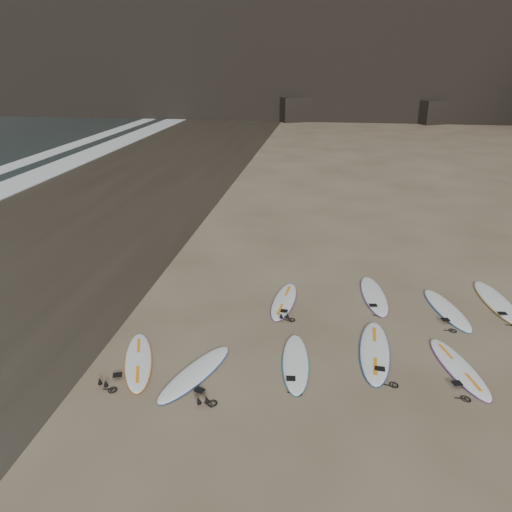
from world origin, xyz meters
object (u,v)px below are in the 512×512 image
at_px(surfboard_3, 459,367).
at_px(surfboard_5, 284,301).
at_px(surfboard_1, 296,362).
at_px(surfboard_8, 497,302).
at_px(surfboard_6, 374,295).
at_px(surfboard_0, 195,373).
at_px(surfboard_7, 447,309).
at_px(surfboard_2, 375,351).
at_px(surfboard_11, 138,360).

distance_m(surfboard_3, surfboard_5, 4.91).
height_order(surfboard_1, surfboard_8, surfboard_8).
xyz_separation_m(surfboard_3, surfboard_6, (-1.58, 3.38, 0.00)).
bearing_deg(surfboard_0, surfboard_7, 54.50).
height_order(surfboard_0, surfboard_8, surfboard_8).
bearing_deg(surfboard_2, surfboard_1, -154.70).
xyz_separation_m(surfboard_2, surfboard_7, (2.10, 2.39, -0.01)).
bearing_deg(surfboard_7, surfboard_3, -110.94).
bearing_deg(surfboard_3, surfboard_7, 67.61).
relative_size(surfboard_5, surfboard_6, 0.92).
height_order(surfboard_8, surfboard_11, surfboard_8).
bearing_deg(surfboard_6, surfboard_0, -139.26).
distance_m(surfboard_2, surfboard_3, 1.84).
bearing_deg(surfboard_6, surfboard_8, -5.16).
bearing_deg(surfboard_8, surfboard_1, -152.31).
height_order(surfboard_2, surfboard_5, surfboard_2).
height_order(surfboard_6, surfboard_8, surfboard_8).
bearing_deg(surfboard_0, surfboard_6, 69.02).
height_order(surfboard_3, surfboard_7, surfboard_7).
bearing_deg(surfboard_0, surfboard_1, 40.56).
distance_m(surfboard_0, surfboard_1, 2.24).
height_order(surfboard_0, surfboard_7, surfboard_7).
xyz_separation_m(surfboard_5, surfboard_11, (-3.00, -3.42, 0.00)).
bearing_deg(surfboard_5, surfboard_1, -74.65).
relative_size(surfboard_6, surfboard_8, 0.93).
distance_m(surfboard_6, surfboard_7, 1.99).
relative_size(surfboard_3, surfboard_6, 0.94).
bearing_deg(surfboard_0, surfboard_2, 42.14).
bearing_deg(surfboard_8, surfboard_11, -162.03).
xyz_separation_m(surfboard_3, surfboard_5, (-4.12, 2.67, -0.00)).
height_order(surfboard_1, surfboard_2, surfboard_2).
bearing_deg(surfboard_11, surfboard_2, -7.14).
bearing_deg(surfboard_3, surfboard_5, 130.98).
bearing_deg(surfboard_5, surfboard_0, -108.14).
bearing_deg(surfboard_3, surfboard_8, 46.39).
distance_m(surfboard_3, surfboard_6, 3.74).
xyz_separation_m(surfboard_8, surfboard_11, (-8.91, -4.19, -0.01)).
distance_m(surfboard_0, surfboard_5, 4.02).
bearing_deg(surfboard_8, surfboard_5, -179.80).
relative_size(surfboard_2, surfboard_6, 1.08).
distance_m(surfboard_0, surfboard_8, 8.74).
bearing_deg(surfboard_7, surfboard_8, 8.99).
xyz_separation_m(surfboard_2, surfboard_5, (-2.33, 2.27, -0.01)).
relative_size(surfboard_3, surfboard_7, 0.98).
distance_m(surfboard_1, surfboard_7, 4.98).
distance_m(surfboard_7, surfboard_8, 1.62).
bearing_deg(surfboard_1, surfboard_3, 0.34).
bearing_deg(surfboard_7, surfboard_11, -169.11).
bearing_deg(surfboard_11, surfboard_7, 6.14).
xyz_separation_m(surfboard_5, surfboard_6, (2.53, 0.71, 0.00)).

